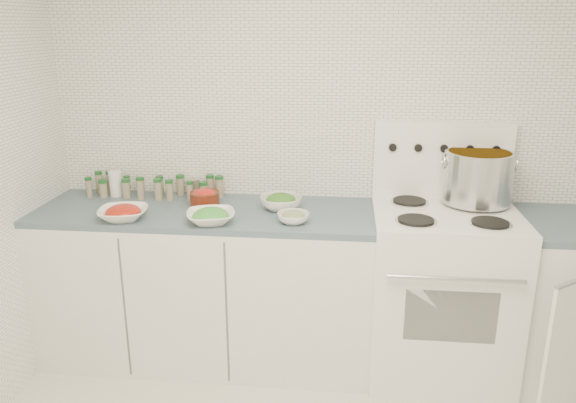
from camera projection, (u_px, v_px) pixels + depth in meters
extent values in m
cube|color=white|center=(357.00, 139.00, 3.20)|extent=(3.50, 0.02, 2.50)
cube|color=white|center=(208.00, 286.00, 3.23)|extent=(1.85, 0.62, 0.86)
cube|color=#415061|center=(204.00, 212.00, 3.09)|extent=(1.85, 0.62, 0.03)
cube|color=white|center=(440.00, 294.00, 3.08)|extent=(0.76, 0.65, 0.92)
cube|color=black|center=(451.00, 316.00, 2.76)|extent=(0.45, 0.01, 0.28)
cylinder|color=silver|center=(456.00, 279.00, 2.66)|extent=(0.65, 0.02, 0.02)
cube|color=white|center=(447.00, 214.00, 2.94)|extent=(0.76, 0.65, 0.01)
cube|color=white|center=(442.00, 160.00, 3.15)|extent=(0.76, 0.06, 0.43)
cylinder|color=silver|center=(416.00, 221.00, 2.80)|extent=(0.21, 0.21, 0.01)
cylinder|color=black|center=(416.00, 220.00, 2.80)|extent=(0.18, 0.18, 0.01)
cylinder|color=silver|center=(490.00, 223.00, 2.76)|extent=(0.21, 0.21, 0.01)
cylinder|color=black|center=(490.00, 222.00, 2.76)|extent=(0.18, 0.18, 0.01)
cylinder|color=silver|center=(409.00, 202.00, 3.10)|extent=(0.21, 0.21, 0.01)
cylinder|color=black|center=(409.00, 201.00, 3.10)|extent=(0.18, 0.18, 0.01)
cylinder|color=silver|center=(476.00, 204.00, 3.07)|extent=(0.21, 0.21, 0.01)
cylinder|color=black|center=(476.00, 203.00, 3.07)|extent=(0.18, 0.18, 0.01)
cylinder|color=black|center=(393.00, 147.00, 3.12)|extent=(0.04, 0.02, 0.04)
cylinder|color=black|center=(418.00, 148.00, 3.11)|extent=(0.04, 0.02, 0.04)
cylinder|color=black|center=(444.00, 148.00, 3.09)|extent=(0.04, 0.02, 0.04)
cylinder|color=black|center=(470.00, 149.00, 3.08)|extent=(0.04, 0.02, 0.04)
cylinder|color=black|center=(496.00, 149.00, 3.07)|extent=(0.04, 0.02, 0.04)
cube|color=white|center=(572.00, 346.00, 2.64)|extent=(0.33, 0.25, 0.70)
cylinder|color=silver|center=(477.00, 177.00, 3.03)|extent=(0.36, 0.36, 0.28)
cylinder|color=#C07F1B|center=(480.00, 154.00, 2.99)|extent=(0.33, 0.33, 0.03)
torus|color=silver|center=(443.00, 161.00, 3.02)|extent=(0.01, 0.09, 0.09)
torus|color=silver|center=(515.00, 163.00, 2.99)|extent=(0.01, 0.09, 0.09)
imported|color=white|center=(123.00, 214.00, 2.92)|extent=(0.29, 0.29, 0.06)
ellipsoid|color=#9F170D|center=(123.00, 212.00, 2.92)|extent=(0.18, 0.18, 0.08)
imported|color=white|center=(211.00, 217.00, 2.87)|extent=(0.30, 0.30, 0.06)
ellipsoid|color=#2D8A31|center=(211.00, 215.00, 2.87)|extent=(0.18, 0.18, 0.08)
imported|color=white|center=(281.00, 203.00, 3.09)|extent=(0.30, 0.30, 0.07)
ellipsoid|color=#2A5317|center=(281.00, 199.00, 3.08)|extent=(0.16, 0.16, 0.07)
imported|color=white|center=(293.00, 218.00, 2.87)|extent=(0.20, 0.20, 0.05)
ellipsoid|color=#334C1E|center=(293.00, 215.00, 2.87)|extent=(0.12, 0.12, 0.05)
cylinder|color=#581D0F|center=(205.00, 199.00, 3.13)|extent=(0.16, 0.16, 0.08)
ellipsoid|color=red|center=(205.00, 194.00, 3.12)|extent=(0.12, 0.12, 0.06)
cylinder|color=white|center=(116.00, 184.00, 3.32)|extent=(0.08, 0.08, 0.15)
cylinder|color=#A9A18F|center=(194.00, 187.00, 3.33)|extent=(0.10, 0.10, 0.10)
cylinder|color=gray|center=(99.00, 184.00, 3.37)|extent=(0.04, 0.04, 0.11)
cylinder|color=#164F1E|center=(98.00, 173.00, 3.35)|extent=(0.04, 0.04, 0.02)
cylinder|color=gray|center=(110.00, 183.00, 3.38)|extent=(0.04, 0.04, 0.12)
cylinder|color=#164F1E|center=(109.00, 173.00, 3.36)|extent=(0.04, 0.04, 0.02)
cylinder|color=gray|center=(127.00, 186.00, 3.37)|extent=(0.04, 0.04, 0.09)
cylinder|color=#164F1E|center=(127.00, 177.00, 3.36)|extent=(0.04, 0.04, 0.02)
cylinder|color=gray|center=(141.00, 187.00, 3.35)|extent=(0.04, 0.04, 0.09)
cylinder|color=#164F1E|center=(141.00, 179.00, 3.34)|extent=(0.04, 0.04, 0.02)
cylinder|color=gray|center=(160.00, 187.00, 3.33)|extent=(0.04, 0.04, 0.10)
cylinder|color=#164F1E|center=(159.00, 178.00, 3.31)|extent=(0.05, 0.05, 0.02)
cylinder|color=gray|center=(181.00, 186.00, 3.33)|extent=(0.05, 0.05, 0.11)
cylinder|color=#164F1E|center=(180.00, 176.00, 3.32)|extent=(0.05, 0.05, 0.02)
cylinder|color=gray|center=(210.00, 187.00, 3.31)|extent=(0.05, 0.05, 0.11)
cylinder|color=#164F1E|center=(210.00, 176.00, 3.29)|extent=(0.05, 0.05, 0.02)
cylinder|color=gray|center=(219.00, 188.00, 3.29)|extent=(0.05, 0.05, 0.11)
cylinder|color=#164F1E|center=(219.00, 177.00, 3.27)|extent=(0.05, 0.05, 0.02)
cylinder|color=gray|center=(89.00, 188.00, 3.30)|extent=(0.04, 0.04, 0.10)
cylinder|color=#164F1E|center=(88.00, 179.00, 3.28)|extent=(0.04, 0.04, 0.02)
cylinder|color=gray|center=(103.00, 190.00, 3.29)|extent=(0.05, 0.05, 0.09)
cylinder|color=#164F1E|center=(102.00, 181.00, 3.28)|extent=(0.05, 0.05, 0.02)
cylinder|color=gray|center=(126.00, 190.00, 3.28)|extent=(0.05, 0.05, 0.10)
cylinder|color=#164F1E|center=(125.00, 180.00, 3.27)|extent=(0.05, 0.05, 0.02)
cylinder|color=gray|center=(140.00, 190.00, 3.26)|extent=(0.04, 0.04, 0.11)
cylinder|color=#164F1E|center=(139.00, 179.00, 3.24)|extent=(0.04, 0.04, 0.02)
cylinder|color=gray|center=(158.00, 191.00, 3.24)|extent=(0.04, 0.04, 0.11)
cylinder|color=#164F1E|center=(157.00, 180.00, 3.22)|extent=(0.05, 0.05, 0.02)
cylinder|color=gray|center=(170.00, 191.00, 3.25)|extent=(0.04, 0.04, 0.10)
cylinder|color=#164F1E|center=(169.00, 181.00, 3.23)|extent=(0.05, 0.05, 0.02)
cylinder|color=gray|center=(190.00, 193.00, 3.22)|extent=(0.04, 0.04, 0.10)
cylinder|color=#164F1E|center=(190.00, 183.00, 3.21)|extent=(0.04, 0.04, 0.02)
cylinder|color=gray|center=(204.00, 193.00, 3.24)|extent=(0.05, 0.05, 0.09)
cylinder|color=#164F1E|center=(203.00, 184.00, 3.23)|extent=(0.05, 0.05, 0.02)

